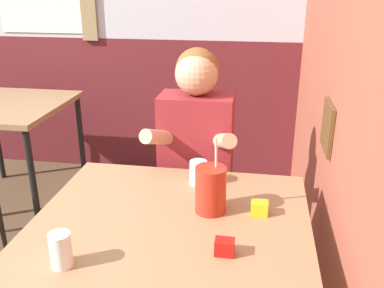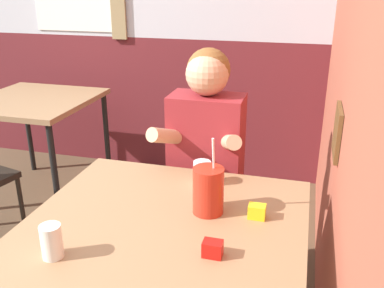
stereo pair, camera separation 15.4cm
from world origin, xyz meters
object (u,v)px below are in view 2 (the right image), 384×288
Objects in this scene: cocktail_pitcher at (208,190)px; person_seated at (206,175)px; background_table at (34,109)px; main_table at (164,239)px.

person_seated is at bearing 104.26° from cocktail_pitcher.
cocktail_pitcher is at bearing -37.68° from background_table.
main_table is 1.93m from background_table.
background_table is at bearing 142.32° from cocktail_pitcher.
main_table is 0.23m from cocktail_pitcher.
main_table is 1.17× the size of background_table.
main_table is at bearing -42.73° from background_table.
cocktail_pitcher is (1.55, -1.19, 0.17)m from background_table.
cocktail_pitcher is (0.13, 0.12, 0.15)m from main_table.
background_table is 2.83× the size of cocktail_pitcher.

